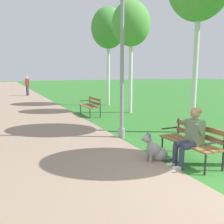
{
  "coord_description": "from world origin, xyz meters",
  "views": [
    {
      "loc": [
        -3.38,
        -2.75,
        1.97
      ],
      "look_at": [
        -0.64,
        3.23,
        0.9
      ],
      "focal_mm": 38.84,
      "sensor_mm": 36.0,
      "label": 1
    }
  ],
  "objects_px": {
    "park_bench_mid": "(91,105)",
    "dog_grey": "(156,151)",
    "park_bench_near": "(192,139)",
    "pedestrian_distant": "(27,86)",
    "lamp_post_near": "(122,65)",
    "birch_tree_fourth": "(108,28)",
    "birch_tree_third": "(131,25)",
    "person_seated_on_near_bench": "(191,135)"
  },
  "relations": [
    {
      "from": "park_bench_mid",
      "to": "dog_grey",
      "type": "bearing_deg",
      "value": -96.46
    },
    {
      "from": "park_bench_near",
      "to": "pedestrian_distant",
      "type": "height_order",
      "value": "pedestrian_distant"
    },
    {
      "from": "park_bench_mid",
      "to": "lamp_post_near",
      "type": "distance_m",
      "value": 4.48
    },
    {
      "from": "dog_grey",
      "to": "birch_tree_fourth",
      "type": "relative_size",
      "value": 0.14
    },
    {
      "from": "lamp_post_near",
      "to": "dog_grey",
      "type": "bearing_deg",
      "value": -95.63
    },
    {
      "from": "birch_tree_third",
      "to": "park_bench_mid",
      "type": "bearing_deg",
      "value": 178.65
    },
    {
      "from": "birch_tree_fourth",
      "to": "pedestrian_distant",
      "type": "height_order",
      "value": "birch_tree_fourth"
    },
    {
      "from": "person_seated_on_near_bench",
      "to": "birch_tree_fourth",
      "type": "distance_m",
      "value": 10.72
    },
    {
      "from": "park_bench_mid",
      "to": "lamp_post_near",
      "type": "relative_size",
      "value": 0.35
    },
    {
      "from": "dog_grey",
      "to": "lamp_post_near",
      "type": "bearing_deg",
      "value": 84.37
    },
    {
      "from": "park_bench_mid",
      "to": "lamp_post_near",
      "type": "height_order",
      "value": "lamp_post_near"
    },
    {
      "from": "person_seated_on_near_bench",
      "to": "birch_tree_fourth",
      "type": "bearing_deg",
      "value": 76.26
    },
    {
      "from": "pedestrian_distant",
      "to": "park_bench_mid",
      "type": "bearing_deg",
      "value": -81.35
    },
    {
      "from": "park_bench_near",
      "to": "dog_grey",
      "type": "distance_m",
      "value": 0.85
    },
    {
      "from": "birch_tree_fourth",
      "to": "pedestrian_distant",
      "type": "relative_size",
      "value": 3.48
    },
    {
      "from": "person_seated_on_near_bench",
      "to": "lamp_post_near",
      "type": "height_order",
      "value": "lamp_post_near"
    },
    {
      "from": "person_seated_on_near_bench",
      "to": "birch_tree_third",
      "type": "bearing_deg",
      "value": 71.68
    },
    {
      "from": "dog_grey",
      "to": "park_bench_mid",
      "type": "bearing_deg",
      "value": 83.54
    },
    {
      "from": "dog_grey",
      "to": "birch_tree_third",
      "type": "bearing_deg",
      "value": 66.03
    },
    {
      "from": "person_seated_on_near_bench",
      "to": "pedestrian_distant",
      "type": "relative_size",
      "value": 0.76
    },
    {
      "from": "person_seated_on_near_bench",
      "to": "pedestrian_distant",
      "type": "bearing_deg",
      "value": 94.95
    },
    {
      "from": "park_bench_near",
      "to": "person_seated_on_near_bench",
      "type": "height_order",
      "value": "person_seated_on_near_bench"
    },
    {
      "from": "lamp_post_near",
      "to": "pedestrian_distant",
      "type": "relative_size",
      "value": 2.58
    },
    {
      "from": "lamp_post_near",
      "to": "birch_tree_third",
      "type": "bearing_deg",
      "value": 58.05
    },
    {
      "from": "birch_tree_third",
      "to": "birch_tree_fourth",
      "type": "distance_m",
      "value": 3.1
    },
    {
      "from": "person_seated_on_near_bench",
      "to": "lamp_post_near",
      "type": "xyz_separation_m",
      "value": [
        -0.34,
        2.57,
        1.52
      ]
    },
    {
      "from": "park_bench_near",
      "to": "birch_tree_fourth",
      "type": "bearing_deg",
      "value": 77.21
    },
    {
      "from": "lamp_post_near",
      "to": "birch_tree_fourth",
      "type": "relative_size",
      "value": 0.74
    },
    {
      "from": "park_bench_near",
      "to": "park_bench_mid",
      "type": "xyz_separation_m",
      "value": [
        -0.05,
        6.52,
        0.0
      ]
    },
    {
      "from": "park_bench_near",
      "to": "dog_grey",
      "type": "height_order",
      "value": "park_bench_near"
    },
    {
      "from": "birch_tree_third",
      "to": "pedestrian_distant",
      "type": "relative_size",
      "value": 3.21
    },
    {
      "from": "birch_tree_third",
      "to": "pedestrian_distant",
      "type": "xyz_separation_m",
      "value": [
        -3.75,
        11.27,
        -3.36
      ]
    },
    {
      "from": "birch_tree_fourth",
      "to": "park_bench_mid",
      "type": "bearing_deg",
      "value": -126.19
    },
    {
      "from": "park_bench_near",
      "to": "birch_tree_third",
      "type": "relative_size",
      "value": 0.28
    },
    {
      "from": "park_bench_mid",
      "to": "pedestrian_distant",
      "type": "relative_size",
      "value": 0.91
    },
    {
      "from": "person_seated_on_near_bench",
      "to": "birch_tree_fourth",
      "type": "xyz_separation_m",
      "value": [
        2.38,
        9.72,
        3.85
      ]
    },
    {
      "from": "lamp_post_near",
      "to": "birch_tree_fourth",
      "type": "height_order",
      "value": "birch_tree_fourth"
    },
    {
      "from": "park_bench_mid",
      "to": "birch_tree_fourth",
      "type": "xyz_separation_m",
      "value": [
        2.22,
        3.03,
        4.02
      ]
    },
    {
      "from": "dog_grey",
      "to": "pedestrian_distant",
      "type": "xyz_separation_m",
      "value": [
        -1.0,
        17.44,
        0.58
      ]
    },
    {
      "from": "park_bench_near",
      "to": "lamp_post_near",
      "type": "height_order",
      "value": "lamp_post_near"
    },
    {
      "from": "park_bench_near",
      "to": "person_seated_on_near_bench",
      "type": "xyz_separation_m",
      "value": [
        -0.21,
        -0.17,
        0.17
      ]
    },
    {
      "from": "birch_tree_third",
      "to": "dog_grey",
      "type": "bearing_deg",
      "value": -113.97
    }
  ]
}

